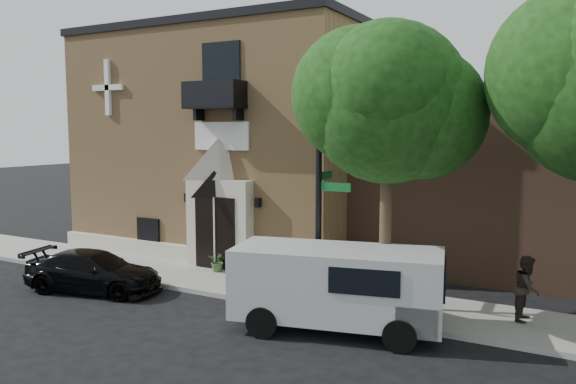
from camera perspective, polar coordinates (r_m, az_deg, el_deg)
name	(u,v)px	position (r m, az deg, el deg)	size (l,w,h in m)	color
ground	(195,294)	(18.07, -9.41, -10.21)	(120.00, 120.00, 0.00)	black
sidewalk	(248,285)	(18.66, -4.08, -9.36)	(42.00, 3.00, 0.15)	gray
church	(250,141)	(25.56, -3.89, 5.24)	(12.20, 11.01, 9.30)	tan
street_tree_left	(388,101)	(14.74, 10.09, 9.13)	(4.97, 4.38, 7.77)	#38281C
black_sedan	(94,271)	(19.01, -19.13, -7.63)	(1.81, 4.45, 1.29)	black
cargo_van	(345,286)	(14.45, 5.76, -9.46)	(5.57, 3.17, 2.14)	#B9BCBE
street_sign	(320,189)	(15.80, 3.23, 0.27)	(1.05, 1.05, 6.57)	black
fire_hydrant	(298,292)	(16.24, 1.02, -10.10)	(0.44, 0.35, 0.77)	#A10627
dumpster	(390,295)	(15.52, 10.28, -10.29)	(1.85, 1.31, 1.10)	#103C1E
planter	(218,261)	(20.04, -7.12, -7.00)	(0.66, 0.57, 0.73)	#3D6231
pedestrian_near	(330,279)	(16.20, 4.27, -8.76)	(0.55, 0.36, 1.52)	black
pedestrian_far	(527,288)	(16.12, 23.13, -8.97)	(0.83, 0.65, 1.71)	#2B241E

